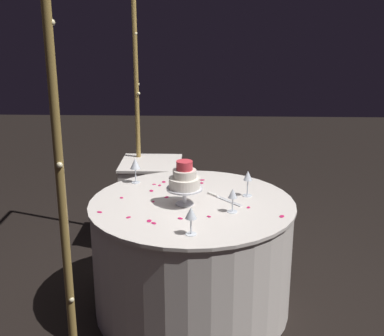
{
  "coord_description": "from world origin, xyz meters",
  "views": [
    {
      "loc": [
        -2.97,
        -0.1,
        1.9
      ],
      "look_at": [
        0.0,
        0.0,
        0.95
      ],
      "focal_mm": 48.49,
      "sensor_mm": 36.0,
      "label": 1
    }
  ],
  "objects": [
    {
      "name": "ground_plane",
      "position": [
        0.0,
        0.0,
        0.0
      ],
      "size": [
        12.0,
        12.0,
        0.0
      ],
      "primitive_type": "plane",
      "color": "black"
    },
    {
      "name": "decorative_arch",
      "position": [
        -0.0,
        0.47,
        1.43
      ],
      "size": [
        2.22,
        0.06,
        2.17
      ],
      "color": "olive",
      "rests_on": "ground"
    },
    {
      "name": "main_table",
      "position": [
        0.0,
        0.0,
        0.37
      ],
      "size": [
        1.27,
        1.27,
        0.73
      ],
      "color": "silver",
      "rests_on": "ground"
    },
    {
      "name": "side_table",
      "position": [
        0.94,
        0.36,
        0.35
      ],
      "size": [
        0.47,
        0.47,
        0.7
      ],
      "color": "silver",
      "rests_on": "ground"
    },
    {
      "name": "tiered_cake",
      "position": [
        -0.04,
        0.04,
        0.89
      ],
      "size": [
        0.22,
        0.22,
        0.28
      ],
      "color": "silver",
      "rests_on": "main_table"
    },
    {
      "name": "wine_glass_0",
      "position": [
        0.35,
        0.4,
        0.86
      ],
      "size": [
        0.07,
        0.07,
        0.17
      ],
      "color": "silver",
      "rests_on": "main_table"
    },
    {
      "name": "wine_glass_1",
      "position": [
        -0.15,
        -0.24,
        0.84
      ],
      "size": [
        0.06,
        0.06,
        0.15
      ],
      "color": "silver",
      "rests_on": "main_table"
    },
    {
      "name": "wine_glass_2",
      "position": [
        0.12,
        -0.35,
        0.86
      ],
      "size": [
        0.06,
        0.06,
        0.17
      ],
      "color": "silver",
      "rests_on": "main_table"
    },
    {
      "name": "wine_glass_3",
      "position": [
        -0.46,
        -0.01,
        0.85
      ],
      "size": [
        0.06,
        0.06,
        0.15
      ],
      "color": "silver",
      "rests_on": "main_table"
    },
    {
      "name": "cake_knife",
      "position": [
        0.06,
        -0.19,
        0.74
      ],
      "size": [
        0.23,
        0.21,
        0.01
      ],
      "color": "silver",
      "rests_on": "main_table"
    },
    {
      "name": "rose_petal_0",
      "position": [
        -0.18,
        0.54,
        0.73
      ],
      "size": [
        0.04,
        0.04,
        0.0
      ],
      "primitive_type": "ellipsoid",
      "rotation": [
        0.0,
        0.0,
        1.08
      ],
      "color": "#C61951",
      "rests_on": "main_table"
    },
    {
      "name": "rose_petal_1",
      "position": [
        0.0,
        0.24,
        0.73
      ],
      "size": [
        0.03,
        0.02,
        0.0
      ],
      "primitive_type": "ellipsoid",
      "rotation": [
        0.0,
        0.0,
        3.04
      ],
      "color": "#C61951",
      "rests_on": "main_table"
    },
    {
      "name": "rose_petal_2",
      "position": [
        -0.25,
        0.35,
        0.73
      ],
      "size": [
        0.04,
        0.04,
        0.0
      ],
      "primitive_type": "ellipsoid",
      "rotation": [
        0.0,
        0.0,
        2.42
      ],
      "color": "#C61951",
      "rests_on": "main_table"
    },
    {
      "name": "rose_petal_3",
      "position": [
        -0.26,
        0.06,
        0.73
      ],
      "size": [
        0.04,
        0.04,
        0.0
      ],
      "primitive_type": "ellipsoid",
      "rotation": [
        0.0,
        0.0,
        0.91
      ],
      "color": "#C61951",
      "rests_on": "main_table"
    },
    {
      "name": "rose_petal_4",
      "position": [
        0.19,
        0.27,
        0.73
      ],
      "size": [
        0.04,
        0.04,
        0.0
      ],
      "primitive_type": "ellipsoid",
      "rotation": [
        0.0,
        0.0,
        3.45
      ],
      "color": "#C61951",
      "rests_on": "main_table"
    },
    {
      "name": "rose_petal_5",
      "position": [
        0.08,
        0.16,
        0.73
      ],
      "size": [
        0.04,
        0.04,
        0.0
      ],
      "primitive_type": "ellipsoid",
      "rotation": [
        0.0,
        0.0,
        2.55
      ],
      "color": "#C61951",
      "rests_on": "main_table"
    },
    {
      "name": "rose_petal_6",
      "position": [
        0.3,
        0.23,
        0.73
      ],
      "size": [
        0.03,
        0.02,
        0.0
      ],
      "primitive_type": "ellipsoid",
      "rotation": [
        0.0,
        0.0,
        3.19
      ],
      "color": "#C61951",
      "rests_on": "main_table"
    },
    {
      "name": "rose_petal_7",
      "position": [
        0.06,
        0.45,
        0.73
      ],
      "size": [
        0.04,
        0.03,
        0.0
      ],
      "primitive_type": "ellipsoid",
      "rotation": [
        0.0,
        0.0,
        3.6
      ],
      "color": "#C61951",
      "rests_on": "main_table"
    },
    {
      "name": "rose_petal_8",
      "position": [
        0.42,
        -0.06,
        0.73
      ],
      "size": [
        0.03,
        0.04,
        0.0
      ],
      "primitive_type": "ellipsoid",
      "rotation": [
        0.0,
        0.0,
        1.82
      ],
      "color": "#C61951",
      "rests_on": "main_table"
    },
    {
      "name": "rose_petal_9",
      "position": [
        -0.33,
        0.2,
        0.73
      ],
      "size": [
        0.04,
        0.04,
        0.0
      ],
      "primitive_type": "ellipsoid",
      "rotation": [
        0.0,
        0.0,
        0.76
      ],
      "color": "#C61951",
      "rests_on": "main_table"
    },
    {
      "name": "rose_petal_10",
      "position": [
        -0.22,
        -0.1,
        0.73
      ],
      "size": [
        0.03,
        0.03,
        0.0
      ],
      "primitive_type": "ellipsoid",
      "rotation": [
        0.0,
        0.0,
        3.91
      ],
      "color": "#C61951",
      "rests_on": "main_table"
    },
    {
      "name": "rose_petal_11",
      "position": [
        0.32,
        0.27,
        0.73
      ],
      "size": [
        0.03,
        0.03,
        0.0
      ],
      "primitive_type": "ellipsoid",
      "rotation": [
        0.0,
        0.0,
        4.48
      ],
      "color": "#C61951",
      "rests_on": "main_table"
    },
    {
      "name": "rose_petal_12",
      "position": [
        -0.08,
        -0.34,
        0.73
      ],
      "size": [
        0.03,
        0.03,
        0.0
      ],
      "primitive_type": "ellipsoid",
      "rotation": [
        0.0,
        0.0,
        2.92
      ],
      "color": "#C61951",
      "rests_on": "main_table"
    },
    {
      "name": "rose_petal_13",
      "position": [
        -0.3,
        0.23,
        0.73
      ],
      "size": [
        0.04,
        0.03,
        0.0
      ],
      "primitive_type": "ellipsoid",
      "rotation": [
        0.0,
        0.0,
        3.18
      ],
      "color": "#C61951",
      "rests_on": "main_table"
    },
    {
      "name": "rose_petal_14",
      "position": [
        0.37,
        0.21,
        0.73
      ],
      "size": [
        0.04,
        0.03,
        0.0
      ],
      "primitive_type": "ellipsoid",
      "rotation": [
        0.0,
        0.0,
        0.2
      ],
      "color": "#C61951",
      "rests_on": "main_table"
    },
    {
      "name": "rose_petal_15",
      "position": [
        0.36,
        -0.05,
        0.73
      ],
      "size": [
        0.03,
        0.03,
        0.0
      ],
      "primitive_type": "ellipsoid",
      "rotation": [
        0.0,
        0.0,
        0.15
      ],
      "color": "#C61951",
      "rests_on": "main_table"
    },
    {
      "name": "rose_petal_16",
      "position": [
        -0.21,
        -0.52,
        0.73
      ],
      "size": [
        0.05,
        0.04,
        0.0
      ],
      "primitive_type": "ellipsoid",
      "rotation": [
        0.0,
        0.0,
        2.66
      ],
      "color": "#C61951",
      "rests_on": "main_table"
    }
  ]
}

